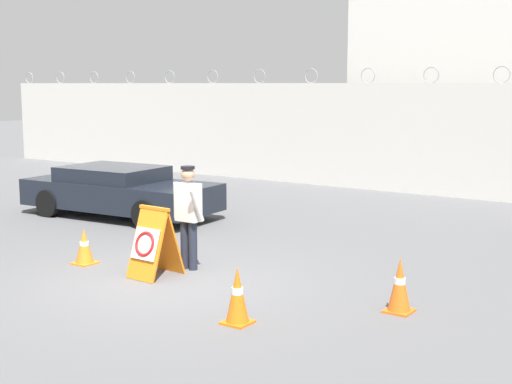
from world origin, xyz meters
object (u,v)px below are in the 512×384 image
Objects in this scene: traffic_cone_far at (84,247)px; parked_car_front_coupe at (119,191)px; traffic_cone_near at (237,295)px; traffic_cone_mid at (400,285)px; barricade_sign at (153,242)px; security_guard at (188,212)px.

parked_car_front_coupe is (-2.80, 3.64, 0.31)m from traffic_cone_far.
traffic_cone_near is at bearing -38.33° from parked_car_front_coupe.
traffic_cone_near is 2.30m from traffic_cone_mid.
barricade_sign is 1.85× the size of traffic_cone_far.
parked_car_front_coupe is at bearing 143.41° from barricade_sign.
traffic_cone_near is at bearing -133.26° from traffic_cone_mid.
barricade_sign is 5.65m from parked_car_front_coupe.
security_guard is (0.17, 0.70, 0.42)m from barricade_sign.
traffic_cone_far is (-4.11, 1.03, -0.07)m from traffic_cone_near.
traffic_cone_far is (-1.75, -0.78, -0.69)m from security_guard.
security_guard reaches higher than traffic_cone_mid.
security_guard is 5.39m from parked_car_front_coupe.
security_guard is 2.29× the size of traffic_cone_mid.
security_guard reaches higher than parked_car_front_coupe.
security_guard is at bearing 78.74° from barricade_sign.
security_guard is 2.04m from traffic_cone_far.
parked_car_front_coupe is (-8.49, 2.99, 0.24)m from traffic_cone_mid.
parked_car_front_coupe reaches higher than traffic_cone_mid.
traffic_cone_mid is at bearing 46.74° from traffic_cone_near.
security_guard is at bearing 23.85° from traffic_cone_far.
barricade_sign is at bearing -103.56° from security_guard.
traffic_cone_mid reaches higher than traffic_cone_far.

